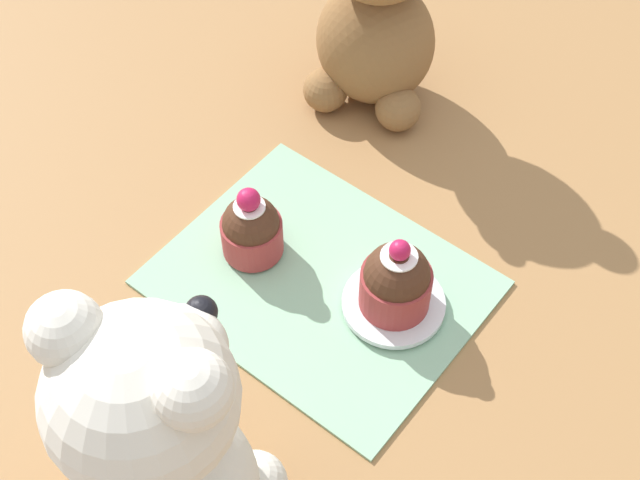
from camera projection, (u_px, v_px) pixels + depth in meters
ground_plane at (320, 284)px, 0.69m from camera, size 4.00×4.00×0.00m
knitted_placemat at (320, 281)px, 0.69m from camera, size 0.24×0.19×0.01m
teddy_bear_cream at (161, 443)px, 0.50m from camera, size 0.13×0.13×0.23m
teddy_bear_tan at (376, 7)px, 0.74m from camera, size 0.13×0.12×0.21m
cupcake_near_cream_bear at (251, 228)px, 0.69m from camera, size 0.05×0.05×0.07m
saucer_plate at (394, 303)px, 0.67m from camera, size 0.08×0.08×0.01m
cupcake_near_tan_bear at (396, 281)px, 0.65m from camera, size 0.05×0.05×0.07m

